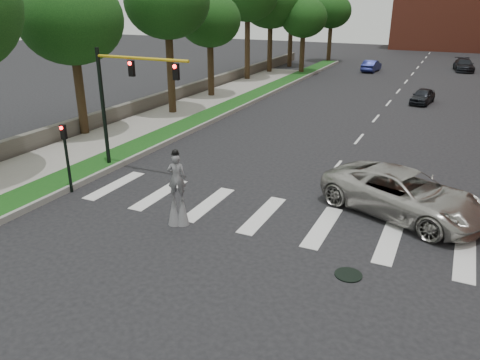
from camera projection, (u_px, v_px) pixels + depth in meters
ground_plane at (283, 231)px, 18.15m from camera, size 160.00×160.00×0.00m
grass_median at (237, 103)px, 39.51m from camera, size 2.00×60.00×0.25m
median_curb at (249, 104)px, 39.09m from camera, size 0.20×60.00×0.28m
sidewalk_left at (136, 127)px, 32.29m from camera, size 4.00×60.00×0.18m
stone_wall at (193, 89)px, 43.22m from camera, size 0.50×56.00×1.10m
manhole at (348, 275)px, 15.27m from camera, size 0.90×0.90×0.04m
traffic_signal at (121, 91)px, 23.04m from camera, size 5.30×0.23×6.20m
secondary_signal at (66, 152)px, 21.10m from camera, size 0.25×0.21×3.23m
stilt_performer at (177, 194)px, 18.25m from camera, size 0.82×0.70×3.14m
suv_crossing at (404, 194)px, 19.22m from camera, size 7.45×5.48×1.88m
car_near at (423, 96)px, 39.69m from camera, size 2.02×3.89×1.26m
car_mid at (371, 66)px, 56.74m from camera, size 1.80×4.31×1.39m
car_far at (464, 65)px, 57.09m from camera, size 2.75×5.27×1.46m
tree_1 at (71, 20)px, 28.13m from camera, size 6.30×6.30×9.89m
tree_2 at (167, 2)px, 33.36m from camera, size 6.14×6.14×10.78m
tree_3 at (210, 21)px, 40.11m from camera, size 5.38×5.38×8.93m
tree_6 at (304, 18)px, 52.96m from camera, size 5.28×5.28×8.58m
tree_7 at (332, 11)px, 63.45m from camera, size 5.34×5.34×8.97m
tree_8 at (271, 2)px, 53.03m from camera, size 7.05×7.05×11.02m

